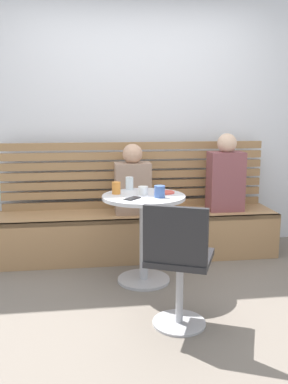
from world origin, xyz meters
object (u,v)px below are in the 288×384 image
cafe_table (144,222)px  plate_small (164,192)px  person_child_left (133,183)px  cup_water_clear (129,183)px  person_adult (226,176)px  cup_mug_blue (160,192)px  booth_bench (138,234)px  cup_tumbler_orange (116,188)px  white_chair (178,262)px  phone_on_table (132,198)px  cup_ceramic_white (143,191)px

cafe_table → plate_small: 0.30m
person_child_left → cup_water_clear: bearing=-100.6°
person_adult → person_child_left: (-0.92, 0.00, -0.05)m
cafe_table → cup_mug_blue: cup_mug_blue is taller
cup_water_clear → cup_mug_blue: size_ratio=1.16×
cup_water_clear → person_child_left: bearing=79.4°
cafe_table → booth_bench: bearing=87.4°
booth_bench → cafe_table: size_ratio=3.65×
person_adult → cup_water_clear: size_ratio=6.93×
cup_tumbler_orange → plate_small: size_ratio=0.59×
person_adult → white_chair: bearing=-118.8°
booth_bench → cup_mug_blue: cup_mug_blue is taller
booth_bench → cup_mug_blue: bearing=-83.4°
cup_water_clear → cup_mug_blue: (0.20, -0.38, -0.01)m
person_child_left → phone_on_table: 0.76m
plate_small → cup_mug_blue: bearing=-111.9°
booth_bench → cup_ceramic_white: 0.82m
booth_bench → person_adult: (0.87, -0.00, 0.56)m
booth_bench → plate_small: bearing=-74.4°
cup_water_clear → cup_ceramic_white: 0.27m
cup_ceramic_white → cup_mug_blue: cup_mug_blue is taller
cup_mug_blue → phone_on_table: cup_mug_blue is taller
person_adult → cup_water_clear: person_adult is taller
cafe_table → phone_on_table: bearing=-128.6°
person_child_left → plate_small: 0.59m
cup_water_clear → cup_mug_blue: cup_water_clear is taller
booth_bench → cup_mug_blue: (0.08, -0.73, 0.57)m
booth_bench → white_chair: 1.45m
cup_ceramic_white → cup_tumbler_orange: cup_tumbler_orange is taller
cup_mug_blue → plate_small: 0.19m
booth_bench → person_adult: person_adult is taller
cafe_table → person_adult: size_ratio=0.97×
cup_mug_blue → white_chair: bearing=-89.9°
white_chair → cup_mug_blue: bearing=90.1°
white_chair → person_adult: person_adult is taller
cup_water_clear → phone_on_table: size_ratio=0.79×
cafe_table → cup_ceramic_white: bearing=97.1°
cup_ceramic_white → cup_tumbler_orange: 0.23m
booth_bench → phone_on_table: size_ratio=19.29×
cup_mug_blue → plate_small: size_ratio=0.56×
white_chair → cup_tumbler_orange: size_ratio=8.50×
phone_on_table → cup_ceramic_white: bearing=-81.8°
cafe_table → cup_water_clear: bearing=108.2°
booth_bench → cup_tumbler_orange: bearing=-114.4°
cup_tumbler_orange → plate_small: 0.40m
cup_mug_blue → phone_on_table: 0.23m
person_adult → phone_on_table: bearing=-143.1°
person_child_left → cup_mug_blue: person_child_left is taller
booth_bench → cup_water_clear: (-0.12, -0.35, 0.57)m
plate_small → cafe_table: bearing=-159.1°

